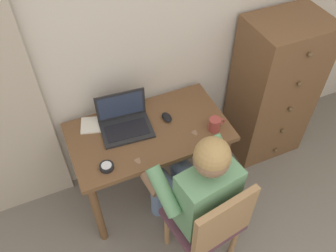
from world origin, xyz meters
name	(u,v)px	position (x,y,z in m)	size (l,w,h in m)	color
wall_back	(159,28)	(0.00, 2.20, 1.25)	(4.80, 0.05, 2.50)	beige
desk	(149,142)	(-0.24, 1.83, 0.61)	(1.08, 0.60, 0.73)	brown
dresser	(273,91)	(0.86, 1.92, 0.63)	(0.58, 0.47, 1.25)	brown
chair	(210,223)	(-0.10, 1.16, 0.49)	(0.48, 0.46, 0.88)	brown
person_seated	(195,186)	(-0.13, 1.34, 0.67)	(0.59, 0.63, 1.19)	#6B84AD
laptop	(125,121)	(-0.37, 1.93, 0.78)	(0.36, 0.28, 0.24)	#232326
computer_mouse	(167,117)	(-0.08, 1.88, 0.75)	(0.06, 0.10, 0.03)	black
desk_clock	(107,167)	(-0.59, 1.64, 0.75)	(0.09, 0.09, 0.03)	black
notebook_pad	(96,125)	(-0.55, 2.02, 0.74)	(0.21, 0.15, 0.01)	silver
coffee_mug	(215,124)	(0.18, 1.66, 0.78)	(0.12, 0.08, 0.09)	#9E3D38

